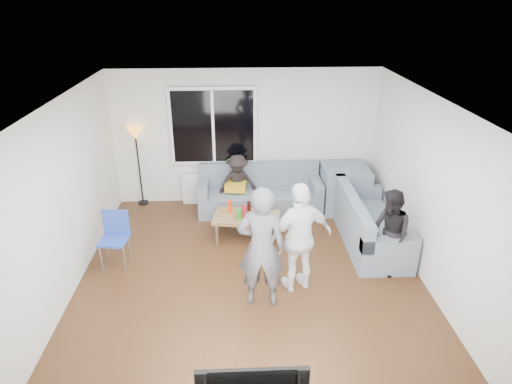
{
  "coord_description": "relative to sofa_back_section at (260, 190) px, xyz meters",
  "views": [
    {
      "loc": [
        -0.18,
        -5.3,
        3.88
      ],
      "look_at": [
        0.1,
        0.6,
        1.15
      ],
      "focal_mm": 30.91,
      "sensor_mm": 36.0,
      "label": 1
    }
  ],
  "objects": [
    {
      "name": "floor",
      "position": [
        -0.26,
        -2.27,
        -0.45
      ],
      "size": [
        5.0,
        5.5,
        0.04
      ],
      "primitive_type": "cube",
      "color": "#56351C",
      "rests_on": "ground"
    },
    {
      "name": "ceiling",
      "position": [
        -0.26,
        -2.27,
        2.2
      ],
      "size": [
        5.0,
        5.5,
        0.04
      ],
      "primitive_type": "cube",
      "color": "white",
      "rests_on": "ground"
    },
    {
      "name": "wall_back",
      "position": [
        -0.26,
        0.5,
        0.88
      ],
      "size": [
        5.0,
        0.04,
        2.6
      ],
      "primitive_type": "cube",
      "color": "silver",
      "rests_on": "ground"
    },
    {
      "name": "wall_front",
      "position": [
        -0.26,
        -5.04,
        0.88
      ],
      "size": [
        5.0,
        0.04,
        2.6
      ],
      "primitive_type": "cube",
      "color": "silver",
      "rests_on": "ground"
    },
    {
      "name": "wall_left",
      "position": [
        -2.78,
        -2.27,
        0.88
      ],
      "size": [
        0.04,
        5.5,
        2.6
      ],
      "primitive_type": "cube",
      "color": "silver",
      "rests_on": "ground"
    },
    {
      "name": "wall_right",
      "position": [
        2.26,
        -2.27,
        0.88
      ],
      "size": [
        0.04,
        5.5,
        2.6
      ],
      "primitive_type": "cube",
      "color": "silver",
      "rests_on": "ground"
    },
    {
      "name": "window_frame",
      "position": [
        -0.86,
        0.42,
        1.12
      ],
      "size": [
        1.62,
        0.06,
        1.47
      ],
      "primitive_type": "cube",
      "color": "white",
      "rests_on": "wall_back"
    },
    {
      "name": "window_glass",
      "position": [
        -0.86,
        0.38,
        1.12
      ],
      "size": [
        1.5,
        0.02,
        1.35
      ],
      "primitive_type": "cube",
      "color": "black",
      "rests_on": "window_frame"
    },
    {
      "name": "window_mullion",
      "position": [
        -0.86,
        0.37,
        1.12
      ],
      "size": [
        0.05,
        0.03,
        1.35
      ],
      "primitive_type": "cube",
      "color": "white",
      "rests_on": "window_frame"
    },
    {
      "name": "radiator",
      "position": [
        -0.86,
        0.38,
        -0.11
      ],
      "size": [
        1.3,
        0.12,
        0.62
      ],
      "primitive_type": "cube",
      "color": "silver",
      "rests_on": "floor"
    },
    {
      "name": "potted_plant",
      "position": [
        -0.62,
        0.35,
        0.36
      ],
      "size": [
        0.21,
        0.19,
        0.33
      ],
      "primitive_type": "imported",
      "rotation": [
        0.0,
        0.0,
        0.24
      ],
      "color": "#2D6127",
      "rests_on": "radiator"
    },
    {
      "name": "vase",
      "position": [
        -0.92,
        0.35,
        0.27
      ],
      "size": [
        0.16,
        0.16,
        0.16
      ],
      "primitive_type": "imported",
      "rotation": [
        0.0,
        0.0,
        -0.06
      ],
      "color": "white",
      "rests_on": "radiator"
    },
    {
      "name": "sofa_back_section",
      "position": [
        0.0,
        0.0,
        0.0
      ],
      "size": [
        2.3,
        0.85,
        0.85
      ],
      "primitive_type": null,
      "color": "slate",
      "rests_on": "floor"
    },
    {
      "name": "sofa_right_section",
      "position": [
        1.76,
        -1.29,
        0.0
      ],
      "size": [
        2.0,
        0.85,
        0.85
      ],
      "primitive_type": null,
      "rotation": [
        0.0,
        0.0,
        1.57
      ],
      "color": "slate",
      "rests_on": "floor"
    },
    {
      "name": "sofa_corner",
      "position": [
        1.61,
        0.0,
        0.0
      ],
      "size": [
        0.85,
        0.85,
        0.85
      ],
      "primitive_type": "cube",
      "color": "slate",
      "rests_on": "floor"
    },
    {
      "name": "cushion_yellow",
      "position": [
        -0.46,
        -0.02,
        0.09
      ],
      "size": [
        0.41,
        0.36,
        0.14
      ],
      "primitive_type": "cube",
      "rotation": [
        0.0,
        0.0,
        -0.11
      ],
      "color": "gold",
      "rests_on": "sofa_back_section"
    },
    {
      "name": "cushion_red",
      "position": [
        -0.45,
        0.06,
        0.09
      ],
      "size": [
        0.4,
        0.35,
        0.13
      ],
      "primitive_type": "cube",
      "rotation": [
        0.0,
        0.0,
        -0.14
      ],
      "color": "maroon",
      "rests_on": "sofa_back_section"
    },
    {
      "name": "coffee_table",
      "position": [
        -0.28,
        -1.0,
        -0.22
      ],
      "size": [
        1.19,
        0.78,
        0.4
      ],
      "primitive_type": "cube",
      "rotation": [
        0.0,
        0.0,
        -0.17
      ],
      "color": "olive",
      "rests_on": "floor"
    },
    {
      "name": "pitcher",
      "position": [
        -0.36,
        -1.02,
        0.06
      ],
      "size": [
        0.17,
        0.17,
        0.17
      ],
      "primitive_type": "cylinder",
      "color": "maroon",
      "rests_on": "coffee_table"
    },
    {
      "name": "side_chair",
      "position": [
        -2.31,
        -1.77,
        0.01
      ],
      "size": [
        0.44,
        0.44,
        0.86
      ],
      "primitive_type": null,
      "rotation": [
        0.0,
        0.0,
        -0.11
      ],
      "color": "#2947B4",
      "rests_on": "floor"
    },
    {
      "name": "floor_lamp",
      "position": [
        -2.31,
        0.4,
        0.36
      ],
      "size": [
        0.32,
        0.32,
        1.56
      ],
      "primitive_type": null,
      "color": "orange",
      "rests_on": "floor"
    },
    {
      "name": "player_left",
      "position": [
        -0.14,
        -2.74,
        0.43
      ],
      "size": [
        0.65,
        0.46,
        1.71
      ],
      "primitive_type": "imported",
      "rotation": [
        0.0,
        0.0,
        3.06
      ],
      "color": "#505055",
      "rests_on": "floor"
    },
    {
      "name": "player_right",
      "position": [
        0.41,
        -2.44,
        0.38
      ],
      "size": [
        1.02,
        0.68,
        1.61
      ],
      "primitive_type": "imported",
      "rotation": [
        0.0,
        0.0,
        3.47
      ],
      "color": "white",
      "rests_on": "floor"
    },
    {
      "name": "spectator_right",
      "position": [
        1.76,
        -2.13,
        0.24
      ],
      "size": [
        0.63,
        0.74,
        1.32
      ],
      "primitive_type": "imported",
      "rotation": [
        0.0,
        0.0,
        -1.35
      ],
      "color": "black",
      "rests_on": "floor"
    },
    {
      "name": "spectator_back",
      "position": [
        -0.42,
        0.03,
        0.13
      ],
      "size": [
        0.78,
        0.54,
        1.11
      ],
      "primitive_type": "imported",
      "rotation": [
        0.0,
        0.0,
        0.19
      ],
      "color": "black",
      "rests_on": "floor"
    },
    {
      "name": "television",
      "position": [
        -0.34,
        -4.77,
        0.29
      ],
      "size": [
        0.97,
        0.13,
        0.56
      ],
      "primitive_type": "imported",
      "color": "black",
      "rests_on": "tv_console"
    },
    {
      "name": "bottle_c",
      "position": [
        -0.24,
        -0.81,
        0.06
      ],
      "size": [
        0.07,
        0.07,
        0.17
      ],
      "primitive_type": "cylinder",
      "color": "black",
      "rests_on": "coffee_table"
    },
    {
      "name": "bottle_b",
      "position": [
        -0.41,
        -1.14,
        0.08
      ],
      "size": [
        0.08,
        0.08,
        0.22
      ],
      "primitive_type": "cylinder",
      "color": "green",
      "rests_on": "coffee_table"
    },
    {
      "name": "bottle_a",
      "position": [
        -0.57,
        -0.87,
        0.09
      ],
      "size": [
        0.07,
        0.07,
        0.23
      ],
      "primitive_type": "cylinder",
      "color": "#F3410E",
      "rests_on": "coffee_table"
    }
  ]
}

